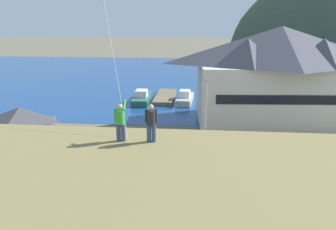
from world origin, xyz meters
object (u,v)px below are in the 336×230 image
at_px(harbor_lodge, 279,72).
at_px(storage_shed_near_lot, 22,128).
at_px(moored_boat_outer_mooring, 185,98).
at_px(parked_car_lone_by_shed, 81,182).
at_px(parking_light_pole, 205,110).
at_px(wharf_dock, 165,97).
at_px(moored_boat_wharfside, 142,98).
at_px(parked_car_mid_row_center, 247,187).
at_px(person_companion, 151,122).
at_px(parked_car_back_row_left, 126,157).
at_px(parked_car_corner_spot, 250,153).
at_px(parked_car_front_row_silver, 191,160).
at_px(person_kite_flyer, 120,121).

height_order(harbor_lodge, storage_shed_near_lot, harbor_lodge).
bearing_deg(moored_boat_outer_mooring, harbor_lodge, -37.76).
height_order(parked_car_lone_by_shed, parking_light_pole, parking_light_pole).
distance_m(wharf_dock, moored_boat_wharfside, 4.58).
relative_size(storage_shed_near_lot, parked_car_mid_row_center, 1.46).
bearing_deg(person_companion, parking_light_pole, 80.31).
xyz_separation_m(parked_car_back_row_left, parked_car_lone_by_shed, (-2.38, -4.88, 0.00)).
distance_m(harbor_lodge, storage_shed_near_lot, 31.26).
relative_size(wharf_dock, moored_boat_wharfside, 1.32).
xyz_separation_m(moored_boat_wharfside, parked_car_mid_row_center, (12.99, -29.34, 0.34)).
relative_size(parked_car_mid_row_center, parked_car_back_row_left, 1.00).
relative_size(moored_boat_outer_mooring, parked_car_corner_spot, 1.80).
relative_size(moored_boat_outer_mooring, parked_car_front_row_silver, 1.77).
bearing_deg(harbor_lodge, parked_car_back_row_left, -137.00).
bearing_deg(person_companion, moored_boat_wharfside, 100.73).
bearing_deg(moored_boat_outer_mooring, storage_shed_near_lot, -126.24).
xyz_separation_m(parked_car_corner_spot, person_companion, (-7.13, -14.27, 7.37)).
xyz_separation_m(parked_car_mid_row_center, parked_car_front_row_silver, (-4.27, 4.43, 0.00)).
height_order(parked_car_mid_row_center, parked_car_back_row_left, same).
relative_size(wharf_dock, person_companion, 6.30).
bearing_deg(harbor_lodge, person_companion, -114.15).
xyz_separation_m(parked_car_lone_by_shed, person_kite_flyer, (5.22, -7.50, 7.38)).
relative_size(parked_car_corner_spot, person_kite_flyer, 2.29).
xyz_separation_m(moored_boat_wharfside, person_kite_flyer, (5.66, -37.23, 7.73)).
bearing_deg(person_companion, moored_boat_outer_mooring, 89.74).
relative_size(storage_shed_near_lot, person_kite_flyer, 3.33).
relative_size(storage_shed_near_lot, parked_car_back_row_left, 1.45).
xyz_separation_m(wharf_dock, parked_car_corner_spot, (10.50, -25.64, 0.71)).
bearing_deg(person_companion, person_kite_flyer, -179.18).
distance_m(parked_car_corner_spot, person_kite_flyer, 18.20).
distance_m(parking_light_pole, person_companion, 18.07).
height_order(wharf_dock, parking_light_pole, parking_light_pole).
distance_m(harbor_lodge, parked_car_mid_row_center, 21.94).
xyz_separation_m(wharf_dock, moored_boat_wharfside, (-3.68, -2.70, 0.37)).
distance_m(parked_car_lone_by_shed, parking_light_pole, 14.10).
relative_size(parked_car_corner_spot, person_companion, 2.45).
distance_m(parked_car_front_row_silver, parking_light_pole, 6.10).
bearing_deg(wharf_dock, parked_car_corner_spot, -67.73).
distance_m(parked_car_mid_row_center, parking_light_pole, 10.42).
bearing_deg(person_companion, wharf_dock, 94.83).
distance_m(parked_car_back_row_left, person_kite_flyer, 14.69).
height_order(harbor_lodge, moored_boat_wharfside, harbor_lodge).
relative_size(storage_shed_near_lot, parked_car_front_row_silver, 1.43).
bearing_deg(moored_boat_outer_mooring, wharf_dock, 147.03).
relative_size(harbor_lodge, person_companion, 12.78).
bearing_deg(wharf_dock, person_kite_flyer, -87.16).
xyz_separation_m(wharf_dock, person_companion, (3.37, -39.91, 8.08)).
height_order(moored_boat_outer_mooring, parked_car_mid_row_center, moored_boat_outer_mooring).
height_order(parked_car_back_row_left, parking_light_pole, parking_light_pole).
relative_size(parked_car_back_row_left, person_kite_flyer, 2.29).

